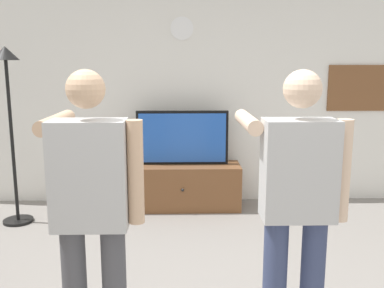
{
  "coord_description": "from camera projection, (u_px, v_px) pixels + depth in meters",
  "views": [
    {
      "loc": [
        -0.12,
        -2.38,
        1.73
      ],
      "look_at": [
        -0.03,
        1.2,
        1.05
      ],
      "focal_mm": 39.98,
      "sensor_mm": 36.0,
      "label": 1
    }
  ],
  "objects": [
    {
      "name": "back_wall",
      "position": [
        192.0,
        94.0,
        5.31
      ],
      "size": [
        6.4,
        0.1,
        2.7
      ],
      "primitive_type": "cube",
      "color": "silver",
      "rests_on": "ground_plane"
    },
    {
      "name": "tv_stand",
      "position": [
        183.0,
        186.0,
        5.16
      ],
      "size": [
        1.38,
        0.5,
        0.53
      ],
      "color": "brown",
      "rests_on": "ground_plane"
    },
    {
      "name": "television",
      "position": [
        182.0,
        138.0,
        5.1
      ],
      "size": [
        1.09,
        0.07,
        0.65
      ],
      "color": "black",
      "rests_on": "tv_stand"
    },
    {
      "name": "wall_clock",
      "position": [
        182.0,
        28.0,
        5.1
      ],
      "size": [
        0.27,
        0.03,
        0.27
      ],
      "primitive_type": "cylinder",
      "rotation": [
        1.57,
        0.0,
        0.0
      ],
      "color": "white"
    },
    {
      "name": "framed_picture",
      "position": [
        359.0,
        88.0,
        5.29
      ],
      "size": [
        0.79,
        0.04,
        0.56
      ],
      "primitive_type": "cube",
      "color": "brown"
    },
    {
      "name": "floor_lamp",
      "position": [
        9.0,
        99.0,
        4.48
      ],
      "size": [
        0.32,
        0.32,
        1.9
      ],
      "color": "black",
      "rests_on": "ground_plane"
    },
    {
      "name": "person_standing_nearer_lamp",
      "position": [
        91.0,
        202.0,
        2.39
      ],
      "size": [
        0.59,
        0.78,
        1.7
      ],
      "color": "#4C4C51",
      "rests_on": "ground_plane"
    },
    {
      "name": "person_standing_nearer_couch",
      "position": [
        296.0,
        200.0,
        2.43
      ],
      "size": [
        0.58,
        0.78,
        1.7
      ],
      "color": "#384266",
      "rests_on": "ground_plane"
    }
  ]
}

